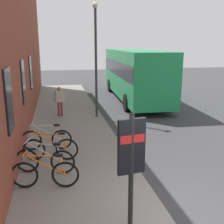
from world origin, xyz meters
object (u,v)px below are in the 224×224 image
Objects in this scene: bicycle_under_window at (45,174)px; city_bus at (134,72)px; street_lamp at (96,52)px; transit_info_sign at (131,154)px; bicycle_nearest_sign at (51,149)px; bicycle_leaning_wall at (45,160)px; bicycle_beside_lamp at (47,139)px; pedestrian_crossing_street at (60,98)px.

bicycle_under_window is 0.17× the size of city_bus.
transit_info_sign is at bearing 175.68° from street_lamp.
street_lamp reaches higher than bicycle_nearest_sign.
bicycle_leaning_wall is at bearing 1.82° from bicycle_under_window.
bicycle_beside_lamp is 0.73× the size of transit_info_sign.
pedestrian_crossing_street reaches higher than bicycle_under_window.
transit_info_sign is 0.43× the size of street_lamp.
transit_info_sign is 1.58× the size of pedestrian_crossing_street.
street_lamp reaches higher than bicycle_leaning_wall.
pedestrian_crossing_street is 0.28× the size of street_lamp.
bicycle_leaning_wall is 0.16× the size of city_bus.
pedestrian_crossing_street is at bearing -4.36° from bicycle_under_window.
transit_info_sign is 9.02m from street_lamp.
bicycle_beside_lamp is (0.94, 0.14, 0.00)m from bicycle_nearest_sign.
bicycle_nearest_sign and bicycle_beside_lamp have the same top height.
bicycle_under_window is 0.86m from bicycle_leaning_wall.
street_lamp is at bearing -4.32° from transit_info_sign.
bicycle_nearest_sign is at bearing -10.05° from bicycle_leaning_wall.
city_bus is at bearing -29.95° from bicycle_nearest_sign.
street_lamp reaches higher than pedestrian_crossing_street.
bicycle_under_window is at bearing 160.77° from street_lamp.
bicycle_under_window is 2.89m from transit_info_sign.
bicycle_under_window is 7.81m from street_lamp.
bicycle_leaning_wall is 0.31× the size of street_lamp.
bicycle_nearest_sign is 11.23m from city_bus.
bicycle_leaning_wall is 0.97× the size of bicycle_beside_lamp.
transit_info_sign is at bearing -148.33° from bicycle_leaning_wall.
bicycle_under_window is 7.42m from pedestrian_crossing_street.
city_bus reaches higher than pedestrian_crossing_street.
transit_info_sign reaches higher than pedestrian_crossing_street.
city_bus is 5.81m from street_lamp.
city_bus reaches higher than bicycle_leaning_wall.
bicycle_leaning_wall is at bearing 169.95° from bicycle_nearest_sign.
bicycle_leaning_wall is at bearing 158.03° from street_lamp.
street_lamp is (6.86, -2.39, 2.87)m from bicycle_under_window.
city_bus is at bearing -16.50° from transit_info_sign.
city_bus is at bearing -28.47° from bicycle_leaning_wall.
bicycle_beside_lamp is at bearing 8.74° from bicycle_nearest_sign.
bicycle_leaning_wall is at bearing 179.53° from bicycle_beside_lamp.
city_bus is (9.65, -5.56, 1.41)m from bicycle_nearest_sign.
transit_info_sign is (-4.68, -1.74, 1.21)m from bicycle_beside_lamp.
bicycle_beside_lamp is 5.13m from transit_info_sign.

